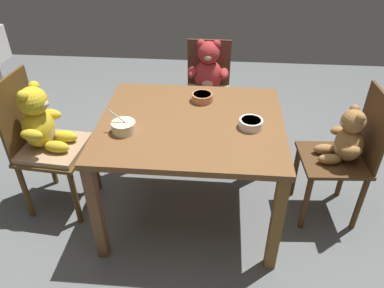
% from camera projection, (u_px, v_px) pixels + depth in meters
% --- Properties ---
extents(ground_plane, '(5.20, 5.20, 0.04)m').
position_uv_depth(ground_plane, '(191.00, 211.00, 2.56)').
color(ground_plane, slate).
extents(dining_table, '(1.06, 0.92, 0.70)m').
position_uv_depth(dining_table, '(191.00, 135.00, 2.20)').
color(dining_table, brown).
rests_on(dining_table, ground_plane).
extents(teddy_chair_near_right, '(0.41, 0.40, 0.88)m').
position_uv_depth(teddy_chair_near_right, '(346.00, 146.00, 2.24)').
color(teddy_chair_near_right, '#503319').
rests_on(teddy_chair_near_right, ground_plane).
extents(teddy_chair_far_center, '(0.37, 0.36, 0.88)m').
position_uv_depth(teddy_chair_far_center, '(208.00, 80.00, 2.90)').
color(teddy_chair_far_center, '#4F2D22').
rests_on(teddy_chair_far_center, ground_plane).
extents(teddy_chair_near_left, '(0.43, 0.43, 0.92)m').
position_uv_depth(teddy_chair_near_left, '(43.00, 132.00, 2.29)').
color(teddy_chair_near_left, brown).
rests_on(teddy_chair_near_left, ground_plane).
extents(porridge_bowl_white_near_right, '(0.13, 0.13, 0.05)m').
position_uv_depth(porridge_bowl_white_near_right, '(251.00, 123.00, 2.07)').
color(porridge_bowl_white_near_right, white).
rests_on(porridge_bowl_white_near_right, dining_table).
extents(porridge_bowl_cream_near_left, '(0.14, 0.13, 0.13)m').
position_uv_depth(porridge_bowl_cream_near_left, '(124.00, 127.00, 2.04)').
color(porridge_bowl_cream_near_left, beige).
rests_on(porridge_bowl_cream_near_left, dining_table).
extents(porridge_bowl_terracotta_far_center, '(0.13, 0.13, 0.05)m').
position_uv_depth(porridge_bowl_terracotta_far_center, '(202.00, 97.00, 2.33)').
color(porridge_bowl_terracotta_far_center, '#B97350').
rests_on(porridge_bowl_terracotta_far_center, dining_table).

